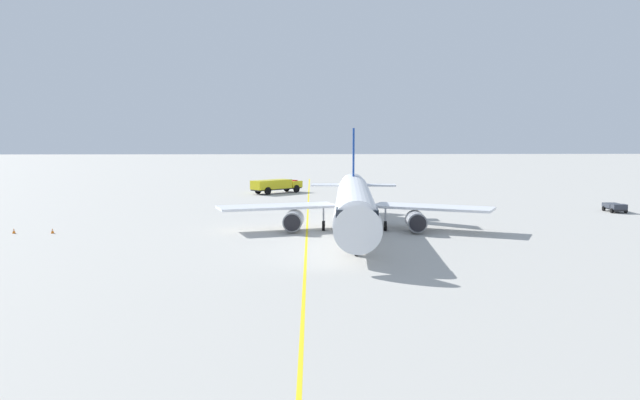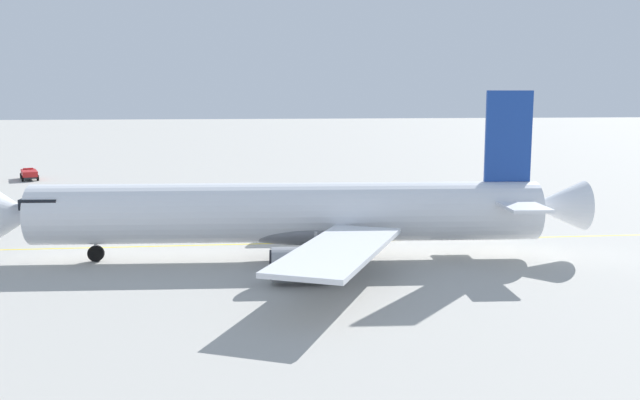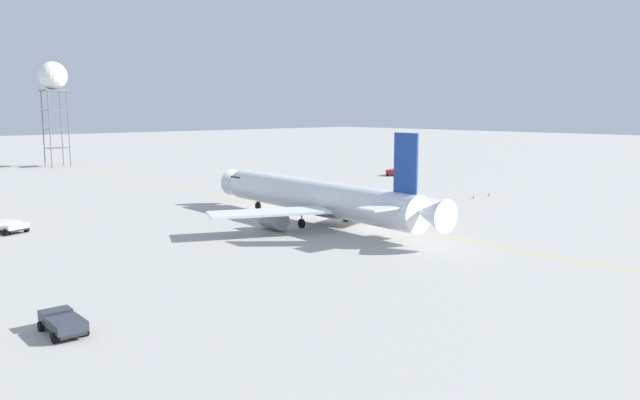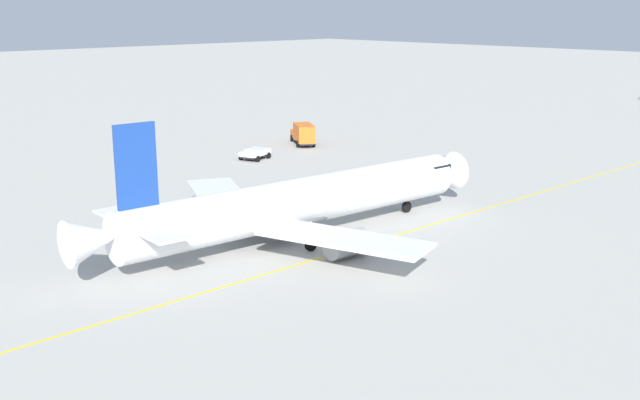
{
  "view_description": "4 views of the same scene",
  "coord_description": "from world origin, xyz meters",
  "px_view_note": "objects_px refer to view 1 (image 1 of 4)",
  "views": [
    {
      "loc": [
        -5.29,
        -71.1,
        10.47
      ],
      "look_at": [
        -2.92,
        -1.9,
        3.49
      ],
      "focal_mm": 35.66,
      "sensor_mm": 36.0,
      "label": 1
    },
    {
      "loc": [
        47.37,
        -7.2,
        11.1
      ],
      "look_at": [
        -2.39,
        -0.56,
        3.59
      ],
      "focal_mm": 38.95,
      "sensor_mm": 36.0,
      "label": 2
    },
    {
      "loc": [
        52.58,
        53.77,
        13.94
      ],
      "look_at": [
        -2.77,
        -6.23,
        2.18
      ],
      "focal_mm": 35.65,
      "sensor_mm": 36.0,
      "label": 3
    },
    {
      "loc": [
        -45.52,
        38.97,
        19.53
      ],
      "look_at": [
        1.82,
        -6.4,
        2.61
      ],
      "focal_mm": 42.13,
      "sensor_mm": 36.0,
      "label": 4
    }
  ],
  "objects_px": {
    "airliner_main": "(355,204)",
    "safety_cone_mid": "(14,231)",
    "baggage_truck_truck": "(615,207)",
    "safety_cone_near": "(52,231)",
    "fire_tender_truck": "(276,185)"
  },
  "relations": [
    {
      "from": "airliner_main",
      "to": "safety_cone_mid",
      "type": "height_order",
      "value": "airliner_main"
    },
    {
      "from": "safety_cone_mid",
      "to": "baggage_truck_truck",
      "type": "bearing_deg",
      "value": 12.83
    },
    {
      "from": "safety_cone_near",
      "to": "safety_cone_mid",
      "type": "xyz_separation_m",
      "value": [
        -4.16,
        0.12,
        0.0
      ]
    },
    {
      "from": "fire_tender_truck",
      "to": "airliner_main",
      "type": "bearing_deg",
      "value": -120.09
    },
    {
      "from": "safety_cone_mid",
      "to": "fire_tender_truck",
      "type": "bearing_deg",
      "value": 60.73
    },
    {
      "from": "fire_tender_truck",
      "to": "baggage_truck_truck",
      "type": "distance_m",
      "value": 56.88
    },
    {
      "from": "fire_tender_truck",
      "to": "baggage_truck_truck",
      "type": "relative_size",
      "value": 2.34
    },
    {
      "from": "airliner_main",
      "to": "fire_tender_truck",
      "type": "xyz_separation_m",
      "value": [
        -10.23,
        48.11,
        -1.53
      ]
    },
    {
      "from": "airliner_main",
      "to": "baggage_truck_truck",
      "type": "xyz_separation_m",
      "value": [
        37.74,
        17.57,
        -2.35
      ]
    },
    {
      "from": "fire_tender_truck",
      "to": "safety_cone_mid",
      "type": "bearing_deg",
      "value": -161.37
    },
    {
      "from": "baggage_truck_truck",
      "to": "safety_cone_mid",
      "type": "relative_size",
      "value": 7.39
    },
    {
      "from": "baggage_truck_truck",
      "to": "safety_cone_near",
      "type": "relative_size",
      "value": 7.39
    },
    {
      "from": "fire_tender_truck",
      "to": "safety_cone_mid",
      "type": "xyz_separation_m",
      "value": [
        -26.64,
        -47.53,
        -1.26
      ]
    },
    {
      "from": "safety_cone_near",
      "to": "safety_cone_mid",
      "type": "distance_m",
      "value": 4.16
    },
    {
      "from": "fire_tender_truck",
      "to": "safety_cone_near",
      "type": "xyz_separation_m",
      "value": [
        -22.48,
        -47.65,
        -1.26
      ]
    }
  ]
}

